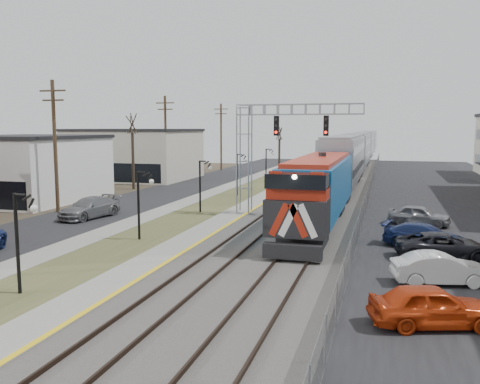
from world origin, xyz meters
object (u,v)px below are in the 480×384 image
at_px(signal_gantry, 267,140).
at_px(car_lot_b, 441,270).
at_px(car_lot_a, 432,307).
at_px(train, 359,151).

bearing_deg(signal_gantry, car_lot_b, -52.86).
bearing_deg(car_lot_a, car_lot_b, -25.58).
distance_m(car_lot_a, car_lot_b, 4.94).
distance_m(signal_gantry, car_lot_b, 18.39).
height_order(car_lot_a, car_lot_b, car_lot_a).
bearing_deg(car_lot_b, signal_gantry, 24.23).
distance_m(train, car_lot_a, 62.21).
height_order(train, signal_gantry, signal_gantry).
bearing_deg(train, car_lot_b, -83.58).
xyz_separation_m(car_lot_a, car_lot_b, (0.72, 4.89, -0.04)).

